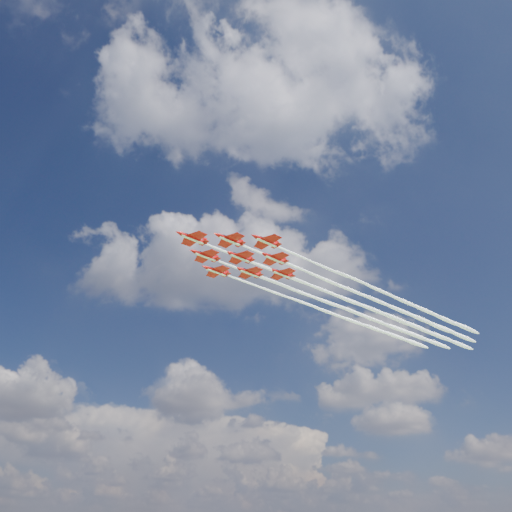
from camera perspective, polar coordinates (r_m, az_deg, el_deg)
The scene contains 9 objects.
jet_lead at distance 190.93m, azimuth 7.52°, elevation -3.81°, with size 88.96×89.32×2.90m.
jet_row2_port at distance 193.61m, azimuth 10.89°, elevation -3.89°, with size 88.96×89.32×2.90m.
jet_row2_starb at distance 201.45m, azimuth 7.99°, elevation -5.17°, with size 88.96×89.32×2.90m.
jet_row3_port at distance 196.93m, azimuth 14.17°, elevation -3.95°, with size 88.96×89.32×2.90m.
jet_row3_centre at distance 204.20m, azimuth 11.19°, elevation -5.23°, with size 88.96×89.32×2.90m.
jet_row3_starb at distance 212.08m, azimuth 8.42°, elevation -6.40°, with size 88.96×89.32×2.90m.
jet_row4_port at distance 207.58m, azimuth 14.30°, elevation -5.27°, with size 88.96×89.32×2.90m.
jet_row4_starb at distance 214.91m, azimuth 11.47°, elevation -6.43°, with size 88.96×89.32×2.90m.
jet_tail at distance 218.32m, azimuth 14.42°, elevation -6.45°, with size 88.96×89.32×2.90m.
Camera 1 is at (16.08, -142.59, 4.00)m, focal length 35.00 mm.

